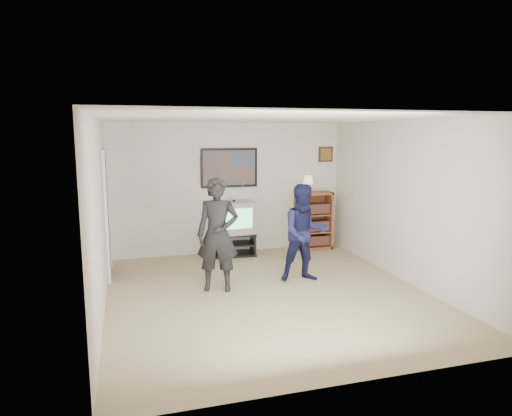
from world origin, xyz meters
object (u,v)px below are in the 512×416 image
crt_television (234,217)px  person_tall (218,235)px  bookshelf (313,221)px  media_stand (232,244)px  person_short (305,233)px

crt_television → person_tall: bearing=-114.9°
crt_television → bookshelf: bookshelf is taller
media_stand → person_tall: (-0.64, -1.85, 0.62)m
crt_television → bookshelf: (1.64, 0.05, -0.16)m
bookshelf → person_tall: person_tall is taller
person_tall → person_short: (1.39, 0.06, -0.07)m
bookshelf → person_short: 2.08m
bookshelf → crt_television: bearing=-178.3°
crt_television → person_short: person_short is taller
crt_television → bookshelf: 1.65m
crt_television → bookshelf: bearing=-2.8°
person_short → crt_television: bearing=116.5°
media_stand → person_tall: bearing=-104.3°
bookshelf → person_short: person_short is taller
media_stand → crt_television: (0.05, 0.00, 0.52)m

